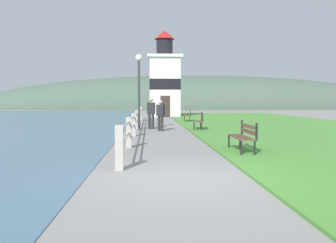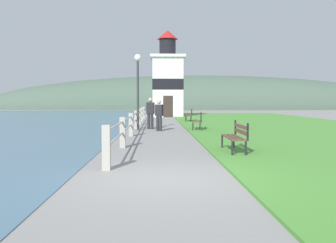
# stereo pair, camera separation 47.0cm
# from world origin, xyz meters

# --- Properties ---
(ground_plane) EXTENTS (160.00, 160.00, 0.00)m
(ground_plane) POSITION_xyz_m (0.00, 0.00, 0.00)
(ground_plane) COLOR gray
(grass_verge) EXTENTS (12.00, 44.08, 0.06)m
(grass_verge) POSITION_xyz_m (7.40, 14.69, 0.03)
(grass_verge) COLOR #4C8E38
(grass_verge) RESTS_ON ground_plane
(seawall_railing) EXTENTS (0.18, 24.16, 1.01)m
(seawall_railing) POSITION_xyz_m (-1.30, 12.99, 0.58)
(seawall_railing) COLOR #A8A399
(seawall_railing) RESTS_ON ground_plane
(park_bench_near) EXTENTS (0.49, 1.74, 0.94)m
(park_bench_near) POSITION_xyz_m (2.19, 3.62, 0.54)
(park_bench_near) COLOR brown
(park_bench_near) RESTS_ON ground_plane
(park_bench_midway) EXTENTS (0.65, 1.68, 0.94)m
(park_bench_midway) POSITION_xyz_m (2.01, 12.13, 0.54)
(park_bench_midway) COLOR brown
(park_bench_midway) RESTS_ON ground_plane
(park_bench_far) EXTENTS (0.68, 1.99, 0.94)m
(park_bench_far) POSITION_xyz_m (2.26, 20.06, 0.54)
(park_bench_far) COLOR brown
(park_bench_far) RESTS_ON ground_plane
(lighthouse) EXTENTS (3.29, 3.29, 8.26)m
(lighthouse) POSITION_xyz_m (0.88, 28.70, 3.44)
(lighthouse) COLOR white
(lighthouse) RESTS_ON ground_plane
(person_strolling) EXTENTS (0.45, 0.31, 1.71)m
(person_strolling) POSITION_xyz_m (-0.51, 13.05, 0.93)
(person_strolling) COLOR #28282D
(person_strolling) RESTS_ON ground_plane
(person_by_railing) EXTENTS (0.44, 0.36, 1.59)m
(person_by_railing) POSITION_xyz_m (-0.05, 11.71, 0.86)
(person_by_railing) COLOR #28282D
(person_by_railing) RESTS_ON ground_plane
(lamp_post) EXTENTS (0.36, 0.36, 3.96)m
(lamp_post) POSITION_xyz_m (-1.15, 12.23, 2.74)
(lamp_post) COLOR #333338
(lamp_post) RESTS_ON ground_plane
(distant_hillside) EXTENTS (80.00, 16.00, 12.00)m
(distant_hillside) POSITION_xyz_m (8.00, 59.38, 0.00)
(distant_hillside) COLOR #475B4C
(distant_hillside) RESTS_ON ground_plane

